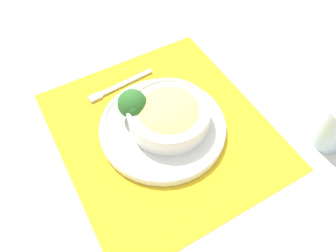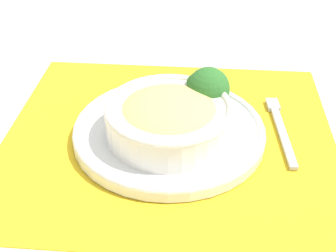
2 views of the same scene
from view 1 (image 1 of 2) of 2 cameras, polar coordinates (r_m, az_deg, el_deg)
The scene contains 9 objects.
ground_plane at distance 0.77m, azimuth -0.92°, elevation -0.76°, with size 4.00×4.00×0.00m, color beige.
placemat at distance 0.77m, azimuth -0.92°, elevation -0.67°, with size 0.54×0.50×0.00m.
plate at distance 0.76m, azimuth -0.93°, elevation -0.10°, with size 0.29×0.29×0.02m.
bowl at distance 0.73m, azimuth 0.14°, elevation 2.11°, with size 0.19×0.19×0.06m.
broccoli_floret at distance 0.74m, azimuth -6.22°, elevation 3.81°, with size 0.07×0.07×0.08m.
carrot_slice_near at distance 0.73m, azimuth -2.91°, elevation -2.72°, with size 0.04×0.04×0.01m.
carrot_slice_middle at distance 0.72m, azimuth -1.84°, elevation -3.05°, with size 0.04×0.04×0.01m.
water_glass at distance 0.79m, azimuth 26.91°, elevation -0.65°, with size 0.06×0.06×0.11m.
fork at distance 0.85m, azimuth -9.21°, elevation 6.60°, with size 0.02×0.18×0.01m.
Camera 1 is at (-0.37, 0.23, 0.63)m, focal length 35.00 mm.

